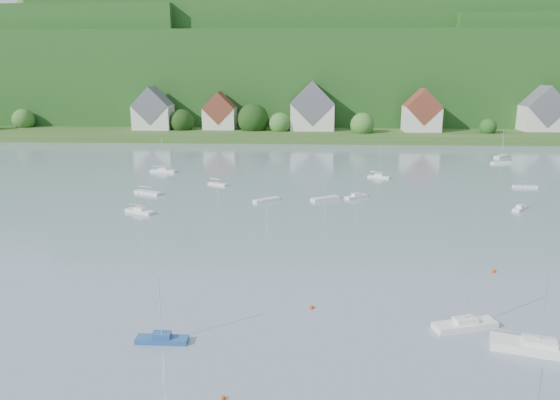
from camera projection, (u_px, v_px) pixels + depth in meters
name	position (u px, v px, depth m)	size (l,w,h in m)	color
far_shore_strip	(299.00, 130.00, 211.58)	(600.00, 60.00, 3.00)	#2C4E1D
forested_ridge	(303.00, 73.00, 272.76)	(620.00, 181.22, 69.89)	#174215
village_building_0	(153.00, 112.00, 199.86)	(14.00, 10.40, 16.00)	silver
village_building_1	(220.00, 114.00, 200.70)	(12.00, 9.36, 14.00)	silver
village_building_2	(312.00, 110.00, 197.56)	(16.00, 11.44, 18.00)	silver
village_building_3	(422.00, 113.00, 193.78)	(13.00, 10.40, 15.50)	silver
village_building_4	(543.00, 113.00, 195.30)	(15.00, 10.40, 16.50)	silver
near_sailboat_1	(162.00, 338.00, 51.34)	(5.05, 1.42, 6.81)	#224D8D
near_sailboat_3	(465.00, 324.00, 54.03)	(6.90, 3.76, 8.97)	white
near_sailboat_4	(539.00, 347.00, 49.48)	(8.82, 4.66, 11.47)	white
mooring_buoy_0	(223.00, 399.00, 42.57)	(0.40, 0.40, 0.40)	#CB3803
mooring_buoy_2	(494.00, 272.00, 68.94)	(0.50, 0.50, 0.50)	#CB3803
mooring_buoy_3	(312.00, 308.00, 58.62)	(0.47, 0.47, 0.47)	#CB3803
far_sailboat_cluster	(378.00, 178.00, 125.59)	(192.20, 71.34, 8.71)	white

